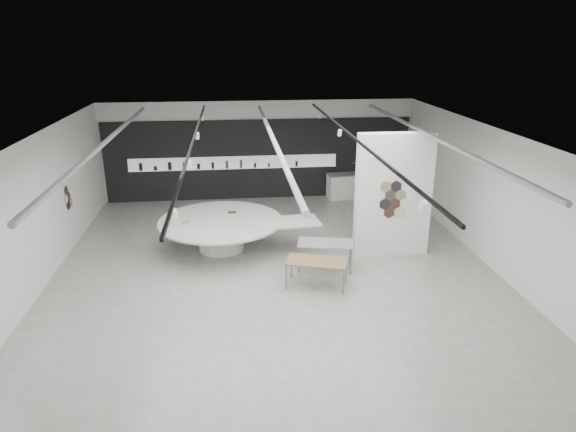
{
  "coord_description": "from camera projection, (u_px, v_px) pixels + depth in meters",
  "views": [
    {
      "loc": [
        -1.08,
        -12.65,
        6.16
      ],
      "look_at": [
        0.48,
        1.2,
        1.21
      ],
      "focal_mm": 32.0,
      "sensor_mm": 36.0,
      "label": 1
    }
  ],
  "objects": [
    {
      "name": "back_wall_display",
      "position": [
        257.0,
        160.0,
        19.99
      ],
      "size": [
        11.8,
        0.27,
        3.1
      ],
      "color": "black",
      "rests_on": "ground"
    },
    {
      "name": "kitchen_counter",
      "position": [
        349.0,
        186.0,
        20.34
      ],
      "size": [
        1.8,
        0.86,
        1.36
      ],
      "rotation": [
        0.0,
        0.0,
        0.11
      ],
      "color": "white",
      "rests_on": "ground"
    },
    {
      "name": "sample_table_wood",
      "position": [
        317.0,
        262.0,
        13.09
      ],
      "size": [
        1.68,
        1.19,
        0.71
      ],
      "rotation": [
        0.0,
        0.0,
        -0.31
      ],
      "color": "olive",
      "rests_on": "ground"
    },
    {
      "name": "display_island",
      "position": [
        224.0,
        230.0,
        15.39
      ],
      "size": [
        4.98,
        4.04,
        0.95
      ],
      "rotation": [
        0.0,
        0.0,
        0.1
      ],
      "color": "white",
      "rests_on": "ground"
    },
    {
      "name": "partition_column",
      "position": [
        393.0,
        195.0,
        14.72
      ],
      "size": [
        2.2,
        0.38,
        3.6
      ],
      "color": "white",
      "rests_on": "ground"
    },
    {
      "name": "sample_table_stone",
      "position": [
        325.0,
        245.0,
        14.09
      ],
      "size": [
        1.61,
        1.03,
        0.77
      ],
      "rotation": [
        0.0,
        0.0,
        -0.2
      ],
      "color": "gray",
      "rests_on": "ground"
    },
    {
      "name": "room",
      "position": [
        271.0,
        201.0,
        13.31
      ],
      "size": [
        12.02,
        14.02,
        3.82
      ],
      "color": "#A5A39C",
      "rests_on": "ground"
    }
  ]
}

